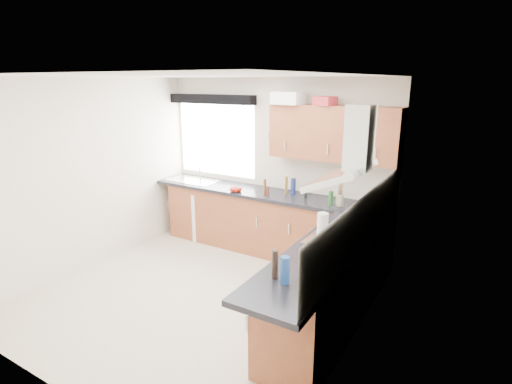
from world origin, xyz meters
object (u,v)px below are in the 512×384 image
Objects in this scene: oven at (332,284)px; washing_machine at (213,215)px; upper_cabinets at (334,133)px; extractor_hood at (350,157)px.

washing_machine is (-2.45, 1.22, -0.04)m from oven.
upper_cabinets is 2.24× the size of washing_machine.
upper_cabinets is 2.37m from washing_machine.
upper_cabinets is (-0.55, 1.32, 1.38)m from oven.
oven reaches higher than washing_machine.
extractor_hood is 3.15m from washing_machine.
extractor_hood is at bearing -42.73° from washing_machine.
extractor_hood reaches higher than oven.
upper_cabinets reaches higher than extractor_hood.
extractor_hood is 1.03× the size of washing_machine.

